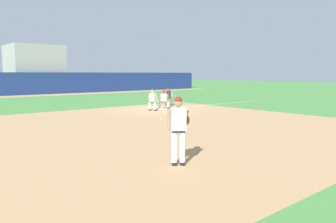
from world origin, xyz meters
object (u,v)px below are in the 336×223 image
at_px(first_base_bag, 159,109).
at_px(baseball, 161,119).
at_px(baserunner, 152,99).
at_px(first_baseman, 164,98).
at_px(pitcher, 179,126).
at_px(umpire, 169,95).

distance_m(first_base_bag, baseball, 4.91).
bearing_deg(baserunner, first_baseman, 18.94).
bearing_deg(first_base_bag, pitcher, -125.81).
bearing_deg(first_base_bag, first_baseman, 10.70).
xyz_separation_m(pitcher, baserunner, (7.29, 10.85, -0.27)).
bearing_deg(baserunner, pitcher, -123.89).
height_order(first_baseman, baserunner, baserunner).
relative_size(first_base_bag, umpire, 0.26).
bearing_deg(baseball, first_base_bag, 53.24).
xyz_separation_m(first_base_bag, first_baseman, (0.57, 0.11, 0.69)).
distance_m(pitcher, umpire, 16.57).
bearing_deg(umpire, baserunner, -146.55).
relative_size(first_base_bag, first_baseman, 0.28).
distance_m(first_base_bag, umpire, 2.95).
height_order(first_baseman, umpire, umpire).
height_order(first_base_bag, pitcher, pitcher).
bearing_deg(first_base_bag, baserunner, -155.65).
height_order(baseball, first_baseman, first_baseman).
xyz_separation_m(baserunner, umpire, (3.10, 2.05, 0.00)).
height_order(first_base_bag, first_baseman, first_baseman).
relative_size(pitcher, baserunner, 1.27).
relative_size(baseball, baserunner, 0.05).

